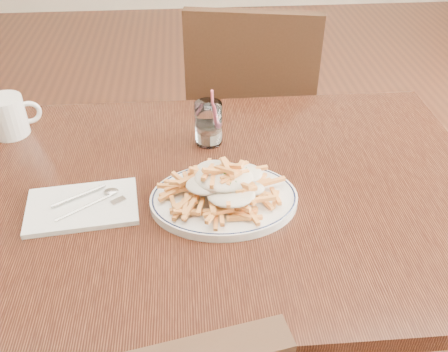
{
  "coord_description": "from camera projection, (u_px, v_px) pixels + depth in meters",
  "views": [
    {
      "loc": [
        -0.05,
        -0.84,
        1.41
      ],
      "look_at": [
        0.02,
        -0.05,
        0.82
      ],
      "focal_mm": 40.0,
      "sensor_mm": 36.0,
      "label": 1
    }
  ],
  "objects": [
    {
      "name": "chair_far",
      "position": [
        251.0,
        112.0,
        1.79
      ],
      "size": [
        0.5,
        0.5,
        0.92
      ],
      "color": "black",
      "rests_on": "ground"
    },
    {
      "name": "table",
      "position": [
        214.0,
        215.0,
        1.11
      ],
      "size": [
        1.2,
        0.8,
        0.75
      ],
      "color": "black",
      "rests_on": "ground"
    },
    {
      "name": "loaded_fries",
      "position": [
        224.0,
        182.0,
        0.99
      ],
      "size": [
        0.26,
        0.24,
        0.07
      ],
      "color": "#DF9144",
      "rests_on": "fries_plate"
    },
    {
      "name": "napkin",
      "position": [
        82.0,
        206.0,
        1.01
      ],
      "size": [
        0.23,
        0.17,
        0.01
      ],
      "primitive_type": "cube",
      "rotation": [
        0.0,
        0.0,
        0.11
      ],
      "color": "silver",
      "rests_on": "table"
    },
    {
      "name": "fries_plate",
      "position": [
        224.0,
        199.0,
        1.02
      ],
      "size": [
        0.34,
        0.31,
        0.02
      ],
      "color": "silver",
      "rests_on": "table"
    },
    {
      "name": "coffee_mug",
      "position": [
        9.0,
        116.0,
        1.21
      ],
      "size": [
        0.12,
        0.09,
        0.1
      ],
      "color": "silver",
      "rests_on": "table"
    },
    {
      "name": "cutlery",
      "position": [
        82.0,
        202.0,
        1.01
      ],
      "size": [
        0.15,
        0.13,
        0.01
      ],
      "color": "silver",
      "rests_on": "napkin"
    },
    {
      "name": "water_glass",
      "position": [
        209.0,
        126.0,
        1.18
      ],
      "size": [
        0.06,
        0.06,
        0.14
      ],
      "color": "white",
      "rests_on": "table"
    }
  ]
}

